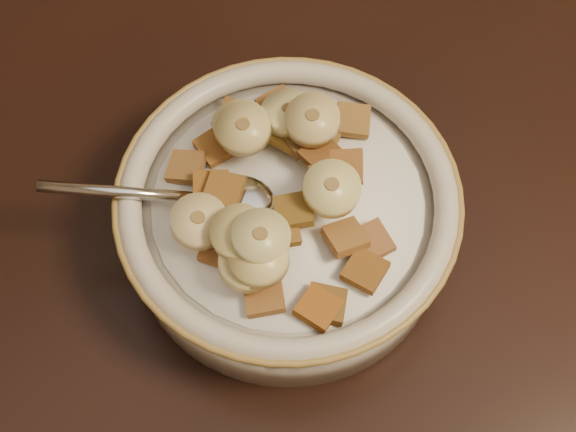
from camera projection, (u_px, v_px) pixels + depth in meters
cereal_bowl at (288, 222)px, 0.47m from camera, size 0.19×0.19×0.04m
milk at (288, 204)px, 0.45m from camera, size 0.16×0.16×0.00m
spoon at (235, 201)px, 0.45m from camera, size 0.06×0.05×0.01m
cereal_square_0 at (278, 109)px, 0.48m from camera, size 0.02×0.02×0.01m
cereal_square_1 at (211, 188)px, 0.45m from camera, size 0.03×0.03×0.01m
cereal_square_2 at (365, 271)px, 0.43m from camera, size 0.03×0.03×0.01m
cereal_square_3 at (345, 167)px, 0.45m from camera, size 0.03×0.03×0.01m
cereal_square_4 at (186, 167)px, 0.46m from camera, size 0.03×0.03×0.01m
cereal_square_5 at (321, 154)px, 0.45m from camera, size 0.02×0.03×0.01m
cereal_square_6 at (216, 146)px, 0.47m from camera, size 0.02×0.02×0.01m
cereal_square_7 at (325, 129)px, 0.47m from camera, size 0.03×0.03×0.01m
cereal_square_8 at (346, 237)px, 0.43m from camera, size 0.02×0.02×0.01m
cereal_square_9 at (224, 190)px, 0.44m from camera, size 0.03×0.03×0.01m
cereal_square_10 at (326, 304)px, 0.42m from camera, size 0.03×0.03×0.01m
cereal_square_11 at (277, 106)px, 0.48m from camera, size 0.02×0.02×0.01m
cereal_square_12 at (234, 117)px, 0.48m from camera, size 0.03×0.03×0.01m
cereal_square_13 at (302, 138)px, 0.46m from camera, size 0.02×0.02×0.01m
cereal_square_14 at (264, 296)px, 0.42m from camera, size 0.03×0.03×0.01m
cereal_square_15 at (288, 134)px, 0.46m from camera, size 0.03×0.03×0.01m
cereal_square_16 at (371, 242)px, 0.44m from camera, size 0.02×0.02×0.01m
cereal_square_17 at (328, 181)px, 0.44m from camera, size 0.03×0.03×0.01m
cereal_square_18 at (318, 308)px, 0.42m from camera, size 0.03×0.03×0.01m
cereal_square_19 at (353, 120)px, 0.47m from camera, size 0.03×0.03×0.01m
cereal_square_20 at (293, 211)px, 0.43m from camera, size 0.03×0.03×0.01m
cereal_square_21 at (221, 249)px, 0.43m from camera, size 0.03×0.03×0.01m
cereal_square_22 at (279, 229)px, 0.43m from camera, size 0.03×0.03×0.01m
banana_slice_0 at (240, 125)px, 0.46m from camera, size 0.04×0.04×0.01m
banana_slice_1 at (332, 189)px, 0.42m from camera, size 0.04×0.04×0.01m
banana_slice_2 at (259, 259)px, 0.41m from camera, size 0.04×0.04×0.01m
banana_slice_3 at (199, 222)px, 0.43m from camera, size 0.04×0.04×0.01m
banana_slice_4 at (240, 233)px, 0.42m from camera, size 0.04×0.04×0.01m
banana_slice_5 at (313, 120)px, 0.45m from camera, size 0.04×0.04×0.01m
banana_slice_6 at (288, 113)px, 0.46m from camera, size 0.04×0.04×0.02m
banana_slice_7 at (244, 129)px, 0.45m from camera, size 0.04×0.04×0.02m
banana_slice_8 at (261, 238)px, 0.41m from camera, size 0.04×0.04×0.01m
banana_slice_9 at (248, 263)px, 0.42m from camera, size 0.04×0.04×0.01m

